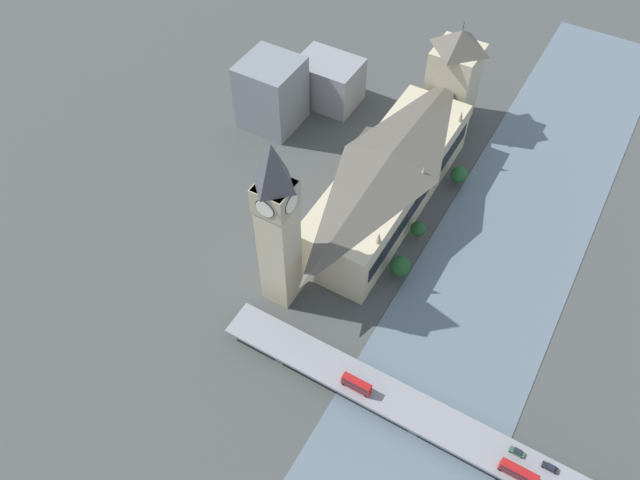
% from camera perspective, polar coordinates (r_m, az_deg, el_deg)
% --- Properties ---
extents(ground_plane, '(600.00, 600.00, 0.00)m').
position_cam_1_polar(ground_plane, '(251.67, 8.76, 0.57)').
color(ground_plane, '#424442').
extents(river_water, '(55.06, 360.00, 0.30)m').
position_cam_1_polar(river_water, '(247.50, 15.79, -2.43)').
color(river_water, slate).
rests_on(river_water, ground_plane).
extents(parliament_hall, '(29.34, 98.03, 29.26)m').
position_cam_1_polar(parliament_hall, '(249.99, 6.30, 5.48)').
color(parliament_hall, '#C1B28E').
rests_on(parliament_hall, ground_plane).
extents(clock_tower, '(12.09, 12.09, 73.01)m').
position_cam_1_polar(clock_tower, '(201.36, -3.92, 1.52)').
color(clock_tower, '#C1B28E').
rests_on(clock_tower, ground_plane).
extents(victoria_tower, '(19.57, 19.57, 51.06)m').
position_cam_1_polar(victoria_tower, '(289.90, 12.09, 14.31)').
color(victoria_tower, '#C1B28E').
rests_on(victoria_tower, ground_plane).
extents(road_bridge, '(142.11, 13.15, 5.26)m').
position_cam_1_polar(road_bridge, '(206.35, 9.21, -15.49)').
color(road_bridge, slate).
rests_on(road_bridge, ground_plane).
extents(double_decker_bus_lead, '(11.49, 2.63, 4.59)m').
position_cam_1_polar(double_decker_bus_lead, '(202.14, 17.72, -19.58)').
color(double_decker_bus_lead, red).
rests_on(double_decker_bus_lead, road_bridge).
extents(double_decker_bus_mid, '(10.07, 2.59, 5.09)m').
position_cam_1_polar(double_decker_bus_mid, '(204.35, 3.36, -13.03)').
color(double_decker_bus_mid, red).
rests_on(double_decker_bus_mid, road_bridge).
extents(car_northbound_tail, '(4.70, 1.93, 1.41)m').
position_cam_1_polar(car_northbound_tail, '(207.54, 20.29, -18.92)').
color(car_northbound_tail, black).
rests_on(car_northbound_tail, road_bridge).
extents(car_southbound_lead, '(4.46, 1.90, 1.54)m').
position_cam_1_polar(car_southbound_lead, '(206.26, 17.57, -17.98)').
color(car_southbound_lead, '#2D5638').
rests_on(car_southbound_lead, road_bridge).
extents(city_block_west, '(24.91, 25.03, 31.63)m').
position_cam_1_polar(city_block_west, '(288.67, -4.46, 13.24)').
color(city_block_west, slate).
rests_on(city_block_west, ground_plane).
extents(city_block_center, '(28.83, 21.94, 21.89)m').
position_cam_1_polar(city_block_center, '(302.89, 0.77, 14.30)').
color(city_block_center, gray).
rests_on(city_block_center, ground_plane).
extents(tree_embankment_near, '(7.97, 7.97, 10.34)m').
position_cam_1_polar(tree_embankment_near, '(232.69, 7.33, -2.39)').
color(tree_embankment_near, brown).
rests_on(tree_embankment_near, ground_plane).
extents(tree_embankment_mid, '(6.19, 6.19, 8.49)m').
position_cam_1_polar(tree_embankment_mid, '(246.30, 8.95, 1.01)').
color(tree_embankment_mid, brown).
rests_on(tree_embankment_mid, ground_plane).
extents(tree_embankment_far, '(7.14, 7.14, 9.63)m').
position_cam_1_polar(tree_embankment_far, '(269.12, 12.58, 5.87)').
color(tree_embankment_far, brown).
rests_on(tree_embankment_far, ground_plane).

